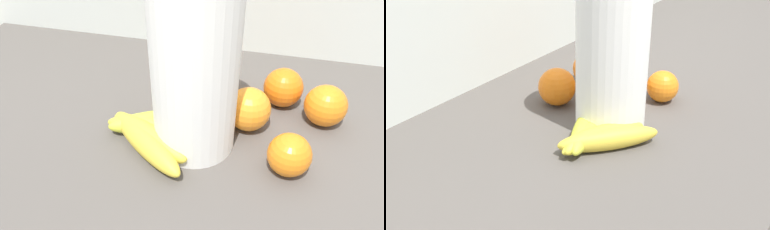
# 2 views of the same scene
# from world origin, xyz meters

# --- Properties ---
(counter) EXTENTS (1.68, 0.64, 0.88)m
(counter) POSITION_xyz_m (0.00, 0.00, 0.44)
(counter) COLOR #514C47
(counter) RESTS_ON ground
(wall_back) EXTENTS (2.08, 0.06, 1.30)m
(wall_back) POSITION_xyz_m (0.00, 0.35, 0.65)
(wall_back) COLOR silver
(wall_back) RESTS_ON ground
(banana_bunch) EXTENTS (0.19, 0.17, 0.04)m
(banana_bunch) POSITION_xyz_m (-0.31, -0.02, 0.90)
(banana_bunch) COLOR gold
(banana_bunch) RESTS_ON counter
(orange_back_right) EXTENTS (0.07, 0.07, 0.07)m
(orange_back_right) POSITION_xyz_m (-0.12, 0.14, 0.91)
(orange_back_right) COLOR orange
(orange_back_right) RESTS_ON counter
(orange_center) EXTENTS (0.07, 0.07, 0.07)m
(orange_center) POSITION_xyz_m (-0.05, 0.10, 0.91)
(orange_center) COLOR orange
(orange_center) RESTS_ON counter
(orange_far_right) EXTENTS (0.06, 0.06, 0.06)m
(orange_far_right) POSITION_xyz_m (-0.10, -0.03, 0.91)
(orange_far_right) COLOR orange
(orange_far_right) RESTS_ON counter
(orange_right) EXTENTS (0.07, 0.07, 0.07)m
(orange_right) POSITION_xyz_m (-0.17, 0.06, 0.91)
(orange_right) COLOR orange
(orange_right) RESTS_ON counter
(orange_back_left) EXTENTS (0.08, 0.08, 0.08)m
(orange_back_left) POSITION_xyz_m (-0.24, 0.13, 0.92)
(orange_back_left) COLOR orange
(orange_back_left) RESTS_ON counter
(paper_towel_roll) EXTENTS (0.13, 0.13, 0.32)m
(paper_towel_roll) POSITION_xyz_m (-0.25, 0.00, 1.03)
(paper_towel_roll) COLOR white
(paper_towel_roll) RESTS_ON counter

